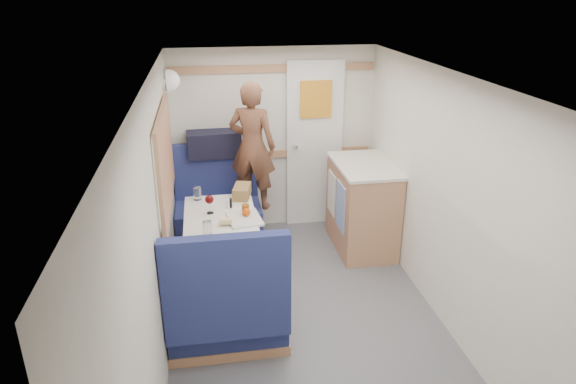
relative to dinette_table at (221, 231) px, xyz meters
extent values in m
plane|color=#515156|center=(0.65, -1.00, -0.57)|extent=(4.50, 4.50, 0.00)
plane|color=silver|center=(0.65, -1.00, 1.43)|extent=(4.50, 4.50, 0.00)
cube|color=silver|center=(0.65, 1.25, 0.43)|extent=(2.20, 0.02, 2.00)
cube|color=silver|center=(-0.45, -1.00, 0.43)|extent=(0.02, 4.50, 2.00)
cube|color=silver|center=(1.75, -1.00, 0.43)|extent=(0.02, 4.50, 2.00)
cube|color=#A4694A|center=(0.65, 1.23, 0.28)|extent=(2.15, 0.02, 0.08)
cube|color=#A4694A|center=(0.65, 1.23, 1.21)|extent=(2.15, 0.02, 0.08)
cube|color=#9AA88E|center=(-0.43, 0.00, 0.68)|extent=(0.04, 1.30, 0.72)
cube|color=white|center=(1.10, 1.22, 0.36)|extent=(0.62, 0.04, 1.86)
cube|color=orange|center=(1.10, 1.19, 0.88)|extent=(0.34, 0.03, 0.40)
cylinder|color=silver|center=(0.88, 1.17, 0.38)|extent=(0.04, 0.10, 0.04)
cube|color=white|center=(0.00, 0.00, 0.13)|extent=(0.62, 0.92, 0.04)
cylinder|color=silver|center=(0.00, 0.00, -0.22)|extent=(0.08, 0.08, 0.66)
cylinder|color=silver|center=(0.00, 0.00, -0.55)|extent=(0.36, 0.36, 0.03)
cube|color=navy|center=(0.00, 0.80, -0.34)|extent=(0.88, 0.50, 0.45)
cube|color=navy|center=(0.00, 1.08, 0.08)|extent=(0.88, 0.10, 0.80)
cube|color=#A4694A|center=(0.00, 0.80, -0.53)|extent=(0.90, 0.52, 0.08)
cube|color=navy|center=(0.00, -0.80, -0.34)|extent=(0.88, 0.50, 0.45)
cube|color=navy|center=(0.00, -1.08, 0.08)|extent=(0.88, 0.10, 0.80)
cube|color=#A4694A|center=(0.00, -0.80, -0.53)|extent=(0.90, 0.52, 0.08)
cube|color=#A4694A|center=(0.00, 1.12, 0.31)|extent=(0.90, 0.14, 0.04)
sphere|color=white|center=(-0.39, 0.85, 1.18)|extent=(0.20, 0.20, 0.20)
cube|color=#A4694A|center=(1.47, 0.55, -0.12)|extent=(0.54, 0.90, 0.90)
cube|color=silver|center=(1.47, 0.55, 0.34)|extent=(0.56, 0.92, 0.03)
cube|color=#5972B2|center=(1.19, 0.37, -0.02)|extent=(0.01, 0.30, 0.48)
cube|color=silver|center=(1.19, 0.73, -0.02)|extent=(0.01, 0.28, 0.44)
imported|color=brown|center=(0.37, 0.76, 0.53)|extent=(0.55, 0.46, 1.29)
cube|color=black|center=(0.00, 1.12, 0.47)|extent=(0.57, 0.30, 0.27)
cube|color=silver|center=(0.20, -0.13, 0.16)|extent=(0.31, 0.38, 0.02)
sphere|color=orange|center=(0.22, -0.10, 0.21)|extent=(0.07, 0.07, 0.07)
cube|color=#EBD387|center=(0.04, -0.22, 0.19)|extent=(0.10, 0.06, 0.04)
cylinder|color=white|center=(-0.08, 0.04, 0.16)|extent=(0.06, 0.06, 0.01)
cylinder|color=white|center=(-0.08, 0.04, 0.21)|extent=(0.01, 0.01, 0.10)
sphere|color=#45070A|center=(-0.08, 0.04, 0.28)|extent=(0.08, 0.08, 0.08)
cylinder|color=silver|center=(-0.11, -0.38, 0.21)|extent=(0.07, 0.07, 0.12)
cylinder|color=white|center=(-0.19, 0.38, 0.21)|extent=(0.07, 0.07, 0.12)
cylinder|color=#8D4F14|center=(0.22, -0.05, 0.20)|extent=(0.07, 0.07, 0.10)
cylinder|color=black|center=(0.10, 0.14, 0.20)|extent=(0.03, 0.03, 0.09)
cylinder|color=white|center=(0.08, 0.13, 0.20)|extent=(0.04, 0.04, 0.09)
cube|color=brown|center=(0.22, 0.38, 0.21)|extent=(0.20, 0.29, 0.11)
camera|label=1|loc=(-0.08, -4.11, 2.02)|focal=32.00mm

